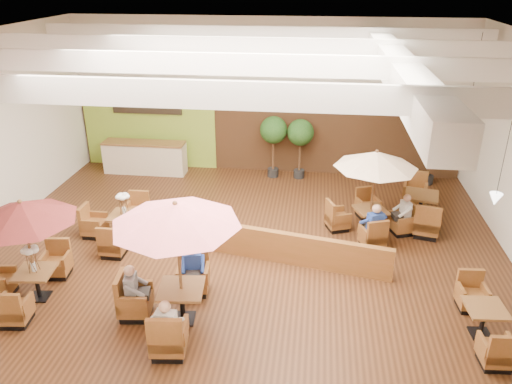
% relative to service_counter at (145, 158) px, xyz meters
% --- Properties ---
extents(room, '(14.04, 14.00, 5.52)m').
position_rel_service_counter_xyz_m(room, '(4.65, -3.88, 3.05)').
color(room, '#381E0F').
rests_on(room, ground).
extents(service_counter, '(3.00, 0.75, 1.18)m').
position_rel_service_counter_xyz_m(service_counter, '(0.00, 0.00, 0.00)').
color(service_counter, beige).
rests_on(service_counter, ground).
extents(booth_divider, '(6.06, 1.38, 0.85)m').
position_rel_service_counter_xyz_m(booth_divider, '(5.21, -5.51, -0.16)').
color(booth_divider, brown).
rests_on(booth_divider, ground).
extents(table_0, '(2.39, 2.48, 2.50)m').
position_rel_service_counter_xyz_m(table_0, '(0.01, -7.81, 1.20)').
color(table_0, brown).
rests_on(table_0, ground).
extents(table_1, '(2.73, 2.83, 2.84)m').
position_rel_service_counter_xyz_m(table_1, '(3.49, -8.17, 1.45)').
color(table_1, brown).
rests_on(table_1, ground).
extents(table_2, '(2.59, 2.59, 2.49)m').
position_rel_service_counter_xyz_m(table_2, '(7.87, -3.62, 1.13)').
color(table_2, brown).
rests_on(table_2, ground).
extents(table_3, '(1.66, 2.48, 1.52)m').
position_rel_service_counter_xyz_m(table_3, '(0.83, -4.87, -0.14)').
color(table_3, brown).
rests_on(table_3, ground).
extents(table_4, '(0.84, 2.36, 0.87)m').
position_rel_service_counter_xyz_m(table_4, '(9.80, -7.87, -0.25)').
color(table_4, brown).
rests_on(table_4, ground).
extents(table_5, '(1.12, 2.91, 1.05)m').
position_rel_service_counter_xyz_m(table_5, '(9.43, -2.65, -0.18)').
color(table_5, brown).
rests_on(table_5, ground).
extents(topiary_0, '(0.97, 0.97, 2.24)m').
position_rel_service_counter_xyz_m(topiary_0, '(4.72, 0.20, 1.09)').
color(topiary_0, black).
rests_on(topiary_0, ground).
extents(topiary_1, '(0.93, 0.93, 2.17)m').
position_rel_service_counter_xyz_m(topiary_1, '(5.67, 0.20, 1.03)').
color(topiary_1, black).
rests_on(topiary_1, ground).
extents(topiary_2, '(0.98, 0.98, 2.27)m').
position_rel_service_counter_xyz_m(topiary_2, '(10.18, 0.20, 1.11)').
color(topiary_2, black).
rests_on(topiary_2, ground).
extents(diner_0, '(0.40, 0.33, 0.81)m').
position_rel_service_counter_xyz_m(diner_0, '(3.56, -9.21, 0.18)').
color(diner_0, silver).
rests_on(diner_0, ground).
extents(diner_1, '(0.41, 0.35, 0.77)m').
position_rel_service_counter_xyz_m(diner_1, '(3.56, -7.13, 0.17)').
color(diner_1, '#223E97').
rests_on(diner_1, ground).
extents(diner_2, '(0.37, 0.43, 0.82)m').
position_rel_service_counter_xyz_m(diner_2, '(2.52, -8.17, 0.18)').
color(diner_2, slate).
rests_on(diner_2, ground).
extents(diner_3, '(0.48, 0.46, 0.85)m').
position_rel_service_counter_xyz_m(diner_3, '(7.87, -4.53, 0.19)').
color(diner_3, '#223E97').
rests_on(diner_3, ground).
extents(diner_4, '(0.36, 0.41, 0.76)m').
position_rel_service_counter_xyz_m(diner_4, '(8.78, -3.62, 0.16)').
color(diner_4, silver).
rests_on(diner_4, ground).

